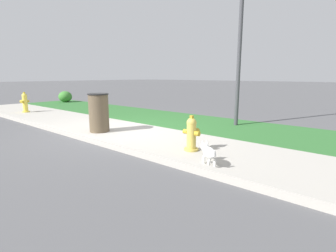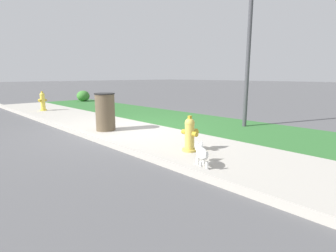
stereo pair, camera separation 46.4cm
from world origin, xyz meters
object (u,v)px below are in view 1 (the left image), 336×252
small_white_dog (208,152)px  trash_bin (99,113)px  street_lamp (241,20)px  shrub_bush_mid_verge (65,97)px  fire_hydrant_at_driveway (192,134)px  fire_hydrant_mid_block (25,103)px

small_white_dog → trash_bin: 3.45m
street_lamp → trash_bin: 4.45m
street_lamp → shrub_bush_mid_verge: street_lamp is taller
street_lamp → fire_hydrant_at_driveway: bearing=-79.2°
fire_hydrant_mid_block → shrub_bush_mid_verge: bearing=14.8°
fire_hydrant_mid_block → fire_hydrant_at_driveway: bearing=-116.5°
small_white_dog → trash_bin: bearing=33.2°
trash_bin → shrub_bush_mid_verge: (-7.70, 3.21, -0.19)m
fire_hydrant_mid_block → street_lamp: bearing=-94.5°
street_lamp → trash_bin: size_ratio=4.40×
small_white_dog → shrub_bush_mid_verge: 11.68m
trash_bin → fire_hydrant_mid_block: bearing=177.6°
fire_hydrant_at_driveway → street_lamp: 3.92m
fire_hydrant_at_driveway → trash_bin: trash_bin is taller
small_white_dog → shrub_bush_mid_verge: shrub_bush_mid_verge is taller
small_white_dog → shrub_bush_mid_verge: size_ratio=0.65×
street_lamp → trash_bin: street_lamp is taller
fire_hydrant_mid_block → shrub_bush_mid_verge: 3.95m
small_white_dog → fire_hydrant_at_driveway: bearing=3.2°
fire_hydrant_at_driveway → small_white_dog: fire_hydrant_at_driveway is taller
fire_hydrant_at_driveway → trash_bin: size_ratio=0.70×
fire_hydrant_mid_block → street_lamp: 8.22m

